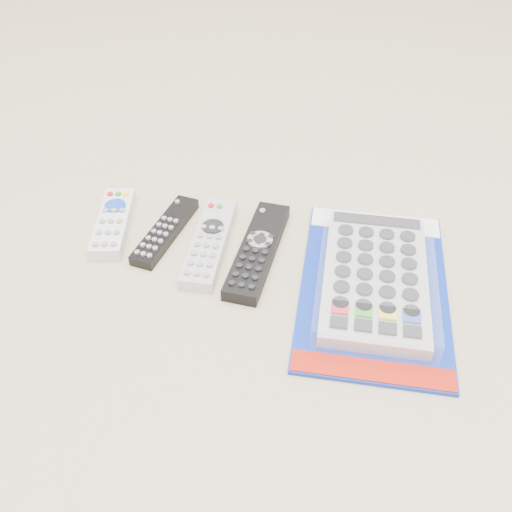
% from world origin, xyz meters
% --- Properties ---
extents(remote_small_grey, '(0.07, 0.16, 0.02)m').
position_xyz_m(remote_small_grey, '(-0.20, 0.05, 0.01)').
color(remote_small_grey, silver).
rests_on(remote_small_grey, ground).
extents(remote_slim_black, '(0.06, 0.16, 0.02)m').
position_xyz_m(remote_slim_black, '(-0.12, 0.04, 0.01)').
color(remote_slim_black, black).
rests_on(remote_slim_black, ground).
extents(remote_silver_dvd, '(0.05, 0.19, 0.02)m').
position_xyz_m(remote_silver_dvd, '(-0.05, 0.03, 0.01)').
color(remote_silver_dvd, '#B3B3B8').
rests_on(remote_silver_dvd, ground).
extents(remote_large_black, '(0.07, 0.21, 0.02)m').
position_xyz_m(remote_large_black, '(0.02, 0.02, 0.01)').
color(remote_large_black, black).
rests_on(remote_large_black, ground).
extents(jumbo_remote_packaged, '(0.20, 0.32, 0.04)m').
position_xyz_m(jumbo_remote_packaged, '(0.19, -0.01, 0.02)').
color(jumbo_remote_packaged, navy).
rests_on(jumbo_remote_packaged, ground).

